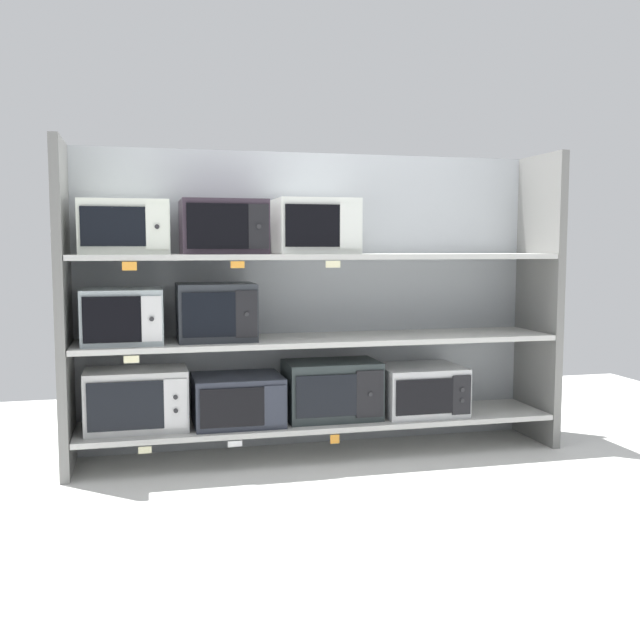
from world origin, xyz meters
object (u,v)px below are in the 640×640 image
Objects in this scene: microwave_0 at (137,399)px; microwave_6 at (124,227)px; microwave_4 at (122,316)px; microwave_5 at (216,312)px; microwave_7 at (223,227)px; microwave_1 at (238,400)px; microwave_2 at (332,390)px; microwave_3 at (420,390)px; microwave_8 at (315,227)px.

microwave_6 is at bearing 179.54° from microwave_0.
microwave_5 is at bearing 0.03° from microwave_4.
microwave_7 reaches higher than microwave_6.
microwave_2 is (0.55, 0.00, 0.03)m from microwave_1.
microwave_1 is at bearing -179.99° from microwave_3.
microwave_2 is at bearing 0.02° from microwave_4.
microwave_5 is at bearing 179.70° from microwave_7.
microwave_1 is 1.08m from microwave_8.
microwave_3 is at bearing -0.00° from microwave_6.
microwave_6 is at bearing 179.99° from microwave_8.
microwave_1 is at bearing 0.14° from microwave_7.
microwave_1 is 0.79m from microwave_4.
microwave_1 is 1.06× the size of microwave_6.
microwave_5 reaches higher than microwave_3.
microwave_8 is (-0.65, -0.00, 0.97)m from microwave_3.
microwave_0 is 1.21× the size of microwave_8.
microwave_2 is 1.28× the size of microwave_4.
microwave_6 reaches higher than microwave_0.
microwave_8 is at bearing 0.03° from microwave_7.
microwave_7 is (0.05, -0.00, 0.47)m from microwave_5.
microwave_1 is at bearing -179.98° from microwave_8.
microwave_4 reaches higher than microwave_2.
microwave_6 reaches higher than microwave_2.
microwave_4 is (-0.62, -0.00, 0.49)m from microwave_1.
microwave_6 reaches higher than microwave_5.
microwave_6 is at bearing 1.11° from microwave_4.
microwave_3 is at bearing 0.01° from microwave_8.
microwave_7 is at bearing 0.00° from microwave_4.
microwave_8 is (0.45, 0.00, 0.98)m from microwave_1.
microwave_8 is at bearing -179.99° from microwave_3.
microwave_0 is 1.30× the size of microwave_4.
microwave_0 is at bearing -179.99° from microwave_3.
microwave_5 is at bearing -179.99° from microwave_3.
microwave_7 is (-0.07, -0.00, 0.97)m from microwave_1.
microwave_6 is 1.02× the size of microwave_8.
microwave_5 is at bearing -0.02° from microwave_6.
microwave_8 is (1.08, 0.00, 0.49)m from microwave_4.
microwave_5 is at bearing -179.99° from microwave_8.
microwave_6 is (-0.60, 0.00, 0.97)m from microwave_1.
microwave_5 is 0.93× the size of microwave_7.
microwave_7 is (-1.17, -0.00, 0.97)m from microwave_3.
microwave_1 is 0.92× the size of microwave_2.
microwave_6 is (-1.15, -0.00, 0.94)m from microwave_2.
microwave_1 is 1.16× the size of microwave_5.
microwave_6 is 0.53m from microwave_7.
microwave_7 is 1.01× the size of microwave_8.
microwave_5 reaches higher than microwave_4.
microwave_0 is at bearing 179.99° from microwave_7.
microwave_0 is 0.65m from microwave_5.
microwave_8 reaches higher than microwave_2.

